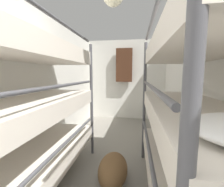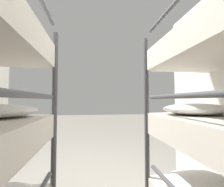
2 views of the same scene
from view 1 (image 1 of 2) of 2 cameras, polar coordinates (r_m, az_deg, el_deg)
The scene contains 7 objects.
wall_left at distance 2.46m, azimuth -24.83°, elevation 2.86°, with size 0.06×4.59×2.21m.
wall_right at distance 2.20m, azimuth 30.99°, elevation 2.04°, with size 0.06×4.59×2.21m.
wall_back at distance 4.32m, azimuth 5.44°, elevation 5.15°, with size 2.25×0.06×2.21m.
bunk_stack_left_near at distance 1.62m, azimuth -29.40°, elevation -5.11°, with size 0.69×1.88×1.75m.
bunk_stack_right_near at distance 1.36m, azimuth 28.63°, elevation -7.37°, with size 0.69×1.88×1.75m.
duffel_bag at distance 1.95m, azimuth 0.35°, elevation -27.07°, with size 0.34×0.54×0.34m.
hanging_coat at distance 4.17m, azimuth 4.64°, elevation 10.67°, with size 0.44×0.12×0.90m.
Camera 1 is at (0.27, 0.20, 1.27)m, focal length 24.00 mm.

